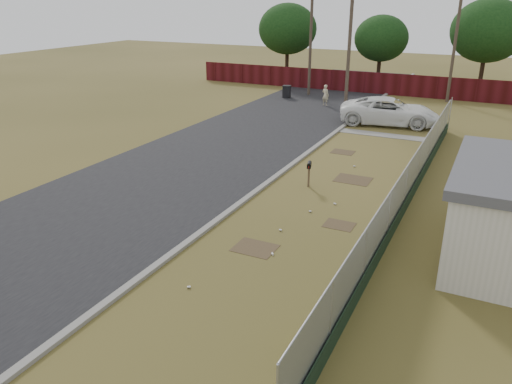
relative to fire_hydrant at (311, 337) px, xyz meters
The scene contains 12 objects.
ground 9.52m from the fire_hydrant, 106.49° to the left, with size 120.00×120.00×0.00m, color brown.
street 19.61m from the fire_hydrant, 118.84° to the left, with size 15.10×60.00×0.12m.
chainlink_fence 10.16m from the fire_hydrant, 87.63° to the left, with size 0.10×27.06×2.02m.
privacy_fence 35.22m from the fire_hydrant, 104.30° to the left, with size 30.00×0.12×1.80m, color #4B1015.
utility_poles 30.76m from the fire_hydrant, 102.07° to the left, with size 12.60×8.24×9.00m.
horizon_trees 33.00m from the fire_hydrant, 93.26° to the left, with size 33.32×31.94×7.78m.
fire_hydrant is the anchor object (origin of this frame).
mailbox 11.13m from the fire_hydrant, 110.78° to the left, with size 0.28×0.50×1.14m.
pickup_truck 23.76m from the fire_hydrant, 97.92° to the left, with size 2.90×6.28×1.75m, color white.
pedestrian 28.91m from the fire_hydrant, 108.11° to the left, with size 0.58×0.38×1.60m, color beige.
trash_bin 31.81m from the fire_hydrant, 113.89° to the left, with size 0.77×0.76×1.00m.
scattered_litter 7.53m from the fire_hydrant, 113.68° to the left, with size 2.01×12.98×0.07m.
Camera 1 is at (5.79, -18.35, 7.91)m, focal length 35.00 mm.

